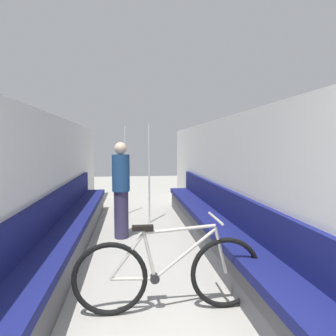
# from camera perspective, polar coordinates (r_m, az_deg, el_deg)

# --- Properties ---
(wall_left) EXTENTS (0.10, 10.69, 2.05)m
(wall_left) POSITION_cam_1_polar(r_m,az_deg,el_deg) (4.38, -22.75, -3.53)
(wall_left) COLOR silver
(wall_left) RESTS_ON ground
(wall_right) EXTENTS (0.10, 10.69, 2.05)m
(wall_right) POSITION_cam_1_polar(r_m,az_deg,el_deg) (4.50, 13.13, -3.10)
(wall_right) COLOR silver
(wall_right) RESTS_ON ground
(bench_seat_row_left) EXTENTS (0.48, 6.56, 0.93)m
(bench_seat_row_left) POSITION_cam_1_polar(r_m,az_deg,el_deg) (4.61, -18.75, -12.15)
(bench_seat_row_left) COLOR #4C4C51
(bench_seat_row_left) RESTS_ON ground
(bench_seat_row_right) EXTENTS (0.48, 6.56, 0.93)m
(bench_seat_row_right) POSITION_cam_1_polar(r_m,az_deg,el_deg) (4.70, 9.26, -11.64)
(bench_seat_row_right) COLOR #4C4C51
(bench_seat_row_right) RESTS_ON ground
(bicycle) EXTENTS (1.83, 0.46, 0.91)m
(bicycle) POSITION_cam_1_polar(r_m,az_deg,el_deg) (3.04, 0.20, -19.44)
(bicycle) COLOR black
(bicycle) RESTS_ON ground
(grab_pole_near) EXTENTS (0.08, 0.08, 2.03)m
(grab_pole_near) POSITION_cam_1_polar(r_m,az_deg,el_deg) (6.14, -3.60, -1.37)
(grab_pole_near) COLOR gray
(grab_pole_near) RESTS_ON ground
(grab_pole_far) EXTENTS (0.08, 0.08, 2.03)m
(grab_pole_far) POSITION_cam_1_polar(r_m,az_deg,el_deg) (6.94, -8.11, -0.74)
(grab_pole_far) COLOR gray
(grab_pole_far) RESTS_ON ground
(passenger_standing) EXTENTS (0.30, 0.30, 1.65)m
(passenger_standing) POSITION_cam_1_polar(r_m,az_deg,el_deg) (5.20, -8.94, -3.95)
(passenger_standing) COLOR #332D4C
(passenger_standing) RESTS_ON ground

